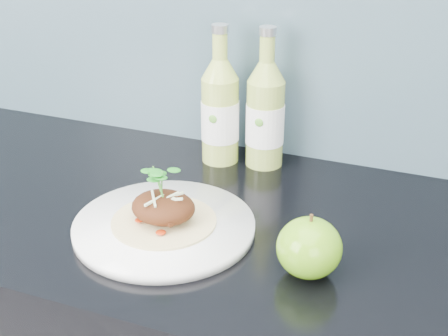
# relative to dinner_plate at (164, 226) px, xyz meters

# --- Properties ---
(dinner_plate) EXTENTS (0.32, 0.32, 0.02)m
(dinner_plate) POSITION_rel_dinner_plate_xyz_m (0.00, 0.00, 0.00)
(dinner_plate) COLOR white
(dinner_plate) RESTS_ON kitchen_counter
(pork_taco) EXTENTS (0.17, 0.17, 0.10)m
(pork_taco) POSITION_rel_dinner_plate_xyz_m (-0.00, 0.00, 0.04)
(pork_taco) COLOR tan
(pork_taco) RESTS_ON dinner_plate
(green_apple) EXTENTS (0.12, 0.12, 0.10)m
(green_apple) POSITION_rel_dinner_plate_xyz_m (0.25, -0.03, 0.04)
(green_apple) COLOR #368A0F
(green_apple) RESTS_ON kitchen_counter
(cider_bottle_left) EXTENTS (0.08, 0.08, 0.27)m
(cider_bottle_left) POSITION_rel_dinner_plate_xyz_m (-0.02, 0.28, 0.10)
(cider_bottle_left) COLOR #A8BE4F
(cider_bottle_left) RESTS_ON kitchen_counter
(cider_bottle_right) EXTENTS (0.09, 0.09, 0.27)m
(cider_bottle_right) POSITION_rel_dinner_plate_xyz_m (0.07, 0.30, 0.10)
(cider_bottle_right) COLOR #9AB24A
(cider_bottle_right) RESTS_ON kitchen_counter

